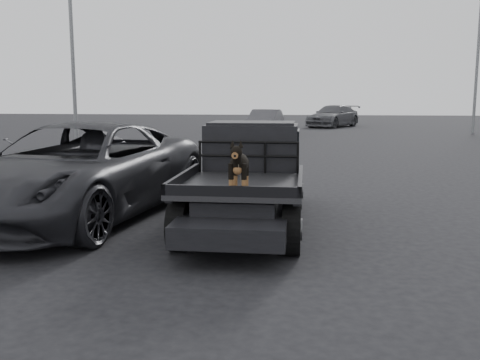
# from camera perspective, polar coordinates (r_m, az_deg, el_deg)

# --- Properties ---
(ground) EXTENTS (120.00, 120.00, 0.00)m
(ground) POSITION_cam_1_polar(r_m,az_deg,el_deg) (7.89, 3.67, -7.89)
(ground) COLOR black
(ground) RESTS_ON ground
(flatbed_ute) EXTENTS (2.00, 5.40, 0.92)m
(flatbed_ute) POSITION_cam_1_polar(r_m,az_deg,el_deg) (9.47, 0.76, -2.15)
(flatbed_ute) COLOR black
(flatbed_ute) RESTS_ON ground
(ute_cab) EXTENTS (1.72, 1.30, 0.88)m
(ute_cab) POSITION_cam_1_polar(r_m,az_deg,el_deg) (10.28, 1.34, 3.79)
(ute_cab) COLOR black
(ute_cab) RESTS_ON flatbed_ute
(headache_rack) EXTENTS (1.80, 0.08, 0.55)m
(headache_rack) POSITION_cam_1_polar(r_m,az_deg,el_deg) (9.56, 0.90, 2.40)
(headache_rack) COLOR black
(headache_rack) RESTS_ON flatbed_ute
(dog) EXTENTS (0.32, 0.60, 0.74)m
(dog) POSITION_cam_1_polar(r_m,az_deg,el_deg) (7.49, -0.10, 1.33)
(dog) COLOR black
(dog) RESTS_ON flatbed_ute
(parked_suv) EXTENTS (3.86, 6.79, 1.79)m
(parked_suv) POSITION_cam_1_polar(r_m,az_deg,el_deg) (10.53, -16.82, 0.97)
(parked_suv) COLOR #2A2A2F
(parked_suv) RESTS_ON ground
(distant_car_a) EXTENTS (2.14, 4.74, 1.51)m
(distant_car_a) POSITION_cam_1_polar(r_m,az_deg,el_deg) (32.15, 2.68, 6.18)
(distant_car_a) COLOR #4D4D52
(distant_car_a) RESTS_ON ground
(distant_car_b) EXTENTS (4.72, 6.00, 1.63)m
(distant_car_b) POSITION_cam_1_polar(r_m,az_deg,el_deg) (41.19, 9.89, 6.74)
(distant_car_b) COLOR #4D4E53
(distant_car_b) RESTS_ON ground
(floodlight_mid) EXTENTS (1.08, 0.28, 12.80)m
(floodlight_mid) POSITION_cam_1_polar(r_m,az_deg,el_deg) (36.56, 24.26, 15.56)
(floodlight_mid) COLOR slate
(floodlight_mid) RESTS_ON ground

